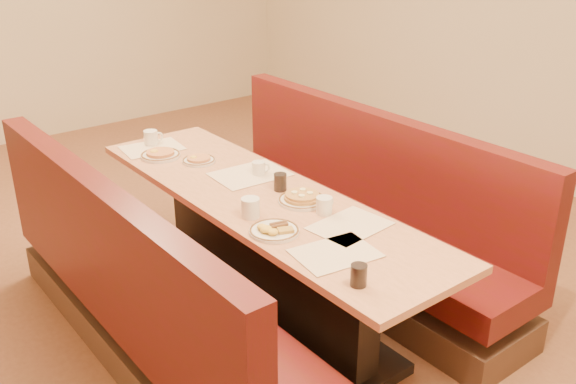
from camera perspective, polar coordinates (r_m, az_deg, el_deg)
ground at (r=3.86m, az=-2.30°, el=-10.45°), size 8.00×8.00×0.00m
diner_table at (r=3.66m, az=-2.40°, el=-5.60°), size 0.70×2.50×0.75m
booth_left at (r=3.36m, az=-12.69°, el=-9.44°), size 0.55×2.50×1.05m
booth_right at (r=4.09m, az=5.95°, el=-2.63°), size 0.55×2.50×1.05m
placemat_near_left at (r=2.91m, az=4.23°, el=-5.44°), size 0.40×0.32×0.00m
placemat_near_right at (r=3.16m, az=5.52°, el=-3.00°), size 0.40×0.31×0.00m
placemat_far_left at (r=4.27m, az=-11.99°, el=3.86°), size 0.40×0.32×0.00m
placemat_far_right at (r=3.76m, az=-3.40°, el=1.59°), size 0.44×0.34×0.00m
pancake_plate at (r=3.40m, az=1.26°, el=-0.58°), size 0.26×0.26×0.06m
eggs_plate at (r=3.08m, az=-1.27°, el=-3.41°), size 0.24×0.24×0.05m
extra_plate_mid at (r=3.98m, az=-7.95°, el=2.85°), size 0.20×0.20×0.04m
extra_plate_far at (r=4.10m, az=-11.29°, el=3.30°), size 0.25×0.25×0.05m
coffee_mug_a at (r=3.26m, az=3.27°, el=-1.16°), size 0.12×0.08×0.09m
coffee_mug_b at (r=3.23m, az=-3.32°, el=-1.34°), size 0.13×0.09×0.10m
coffee_mug_c at (r=3.74m, az=-2.58°, el=2.14°), size 0.10×0.08×0.08m
coffee_mug_d at (r=4.32m, az=-12.05°, el=4.76°), size 0.13×0.09×0.10m
soda_tumbler_near at (r=2.66m, az=6.30°, el=-7.37°), size 0.07×0.07×0.10m
soda_tumbler_mid at (r=3.53m, az=-0.70°, el=0.89°), size 0.07×0.07×0.10m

